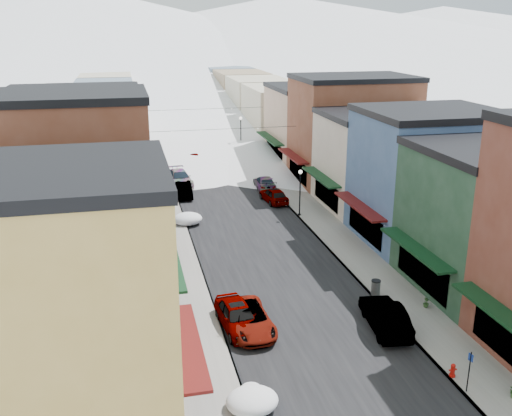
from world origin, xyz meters
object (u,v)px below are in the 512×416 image
car_green_sedan (385,316)px  trash_can (376,288)px  car_dark_hatch (184,190)px  fire_hydrant (453,371)px  streetlamp_near (300,187)px  car_white_suv (249,319)px  car_silver_sedan (238,316)px

car_green_sedan → trash_can: (1.14, 3.77, -0.15)m
car_dark_hatch → trash_can: bearing=-68.3°
fire_hydrant → trash_can: trash_can is taller
car_green_sedan → car_dark_hatch: bearing=-66.9°
trash_can → streetlamp_near: 16.51m
streetlamp_near → fire_hydrant: bearing=-90.0°
fire_hydrant → streetlamp_near: streetlamp_near is taller
trash_can → car_dark_hatch: bearing=110.9°
car_white_suv → trash_can: bearing=12.1°
streetlamp_near → car_green_sedan: bearing=-93.2°
car_silver_sedan → trash_can: (9.31, 1.86, -0.12)m
car_silver_sedan → car_white_suv: bearing=-33.1°
car_dark_hatch → trash_can: (9.50, -24.93, -0.03)m
car_white_suv → trash_can: (8.70, 2.17, -0.02)m
car_dark_hatch → fire_hydrant: size_ratio=6.07×
car_white_suv → car_silver_sedan: size_ratio=1.07×
car_dark_hatch → fire_hydrant: 35.26m
car_dark_hatch → streetlamp_near: (9.50, -8.55, 2.10)m
car_dark_hatch → car_green_sedan: bearing=-72.9°
car_white_suv → trash_can: car_white_suv is taller
car_silver_sedan → car_green_sedan: 8.39m
car_silver_sedan → streetlamp_near: bearing=57.3°
fire_hydrant → car_green_sedan: bearing=102.2°
car_white_suv → car_silver_sedan: car_silver_sedan is taller
car_white_suv → streetlamp_near: bearing=62.9°
car_silver_sedan → car_dark_hatch: 26.79m
car_white_suv → streetlamp_near: (8.70, 18.55, 2.10)m
car_white_suv → car_silver_sedan: (-0.61, 0.32, 0.10)m
car_white_suv → streetlamp_near: 20.60m
fire_hydrant → trash_can: 9.03m
streetlamp_near → car_white_suv: bearing=-115.1°
car_white_suv → fire_hydrant: car_white_suv is taller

